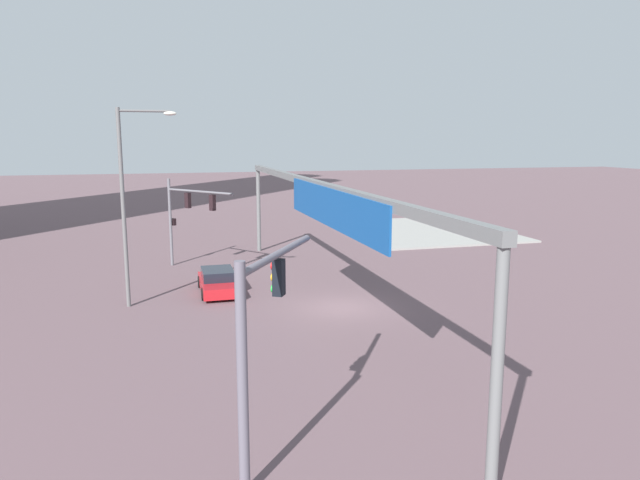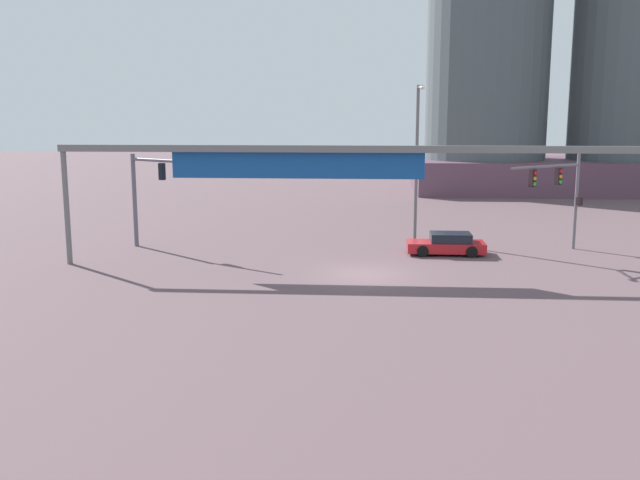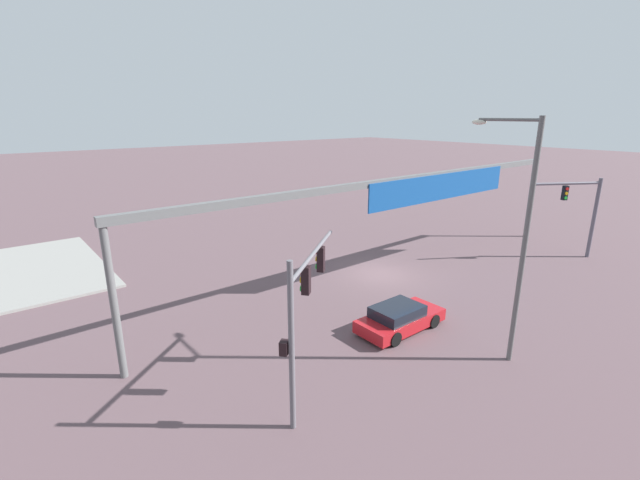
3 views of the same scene
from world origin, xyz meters
TOP-DOWN VIEW (x-y plane):
  - ground_plane at (0.00, 0.00)m, footprint 233.17×233.17m
  - traffic_signal_near_corner at (-12.74, 6.14)m, footprint 4.37×2.75m
  - traffic_signal_opposite_side at (10.83, 6.68)m, footprint 4.82×3.63m
  - streetlamp_curved_arm at (3.02, 9.67)m, footprint 0.32×2.74m
  - overhead_sign_gantry at (-0.86, 1.49)m, footprint 31.26×0.43m
  - sedan_car_approaching at (4.53, 5.47)m, footprint 4.29×1.96m

SIDE VIEW (x-z plane):
  - ground_plane at x=0.00m, z-range 0.00..0.00m
  - sedan_car_approaching at x=4.53m, z-range -0.03..1.18m
  - traffic_signal_near_corner at x=-12.74m, z-range 0.95..6.43m
  - traffic_signal_opposite_side at x=10.83m, z-range 0.98..6.55m
  - overhead_sign_gantry at x=-0.86m, z-range 2.30..8.50m
  - streetlamp_curved_arm at x=3.02m, z-range 0.70..10.18m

